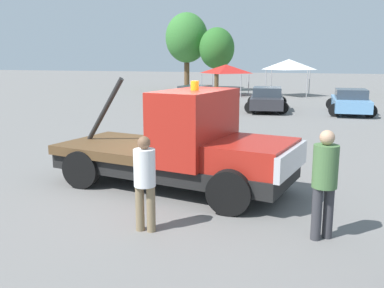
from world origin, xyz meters
name	(u,v)px	position (x,y,z in m)	size (l,w,h in m)	color
ground_plane	(172,186)	(0.00, 0.00, 0.00)	(160.00, 160.00, 0.00)	slate
tow_truck	(185,148)	(0.35, -0.06, 0.96)	(5.89, 3.06, 2.51)	black
person_near_truck	(325,177)	(3.42, -1.97, 1.06)	(0.41, 0.41, 1.84)	#38383D
person_at_hood	(145,177)	(0.51, -2.59, 0.97)	(0.37, 0.37, 1.68)	#847051
parked_car_orange	(196,97)	(-4.46, 15.77, 0.65)	(2.49, 4.51, 1.34)	orange
parked_car_charcoal	(267,99)	(-0.15, 15.65, 0.65)	(2.80, 5.06, 1.34)	#2D2D33
parked_car_skyblue	(350,102)	(4.35, 15.58, 0.65)	(2.55, 4.59, 1.34)	#669ED1
canopy_tent_red	(226,69)	(-4.81, 24.71, 2.11)	(3.19, 3.19, 2.46)	#9E9EA3
canopy_tent_white	(289,64)	(0.01, 25.60, 2.47)	(3.14, 3.14, 2.88)	#9E9EA3
tree_left	(187,38)	(-10.15, 30.58, 4.83)	(4.03, 4.03, 7.20)	brown
tree_center	(217,48)	(-6.83, 29.31, 3.81)	(3.18, 3.18, 5.68)	brown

